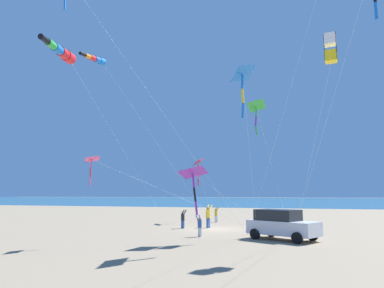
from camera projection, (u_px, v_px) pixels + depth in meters
name	position (u px, v px, depth m)	size (l,w,h in m)	color
ground_plane	(214.00, 229.00, 28.47)	(600.00, 600.00, 0.00)	gray
ocean_water_strip	(287.00, 200.00, 184.49)	(240.00, 600.00, 0.01)	#285B7A
parked_car	(281.00, 224.00, 21.74)	(3.68, 4.66, 1.85)	silver
cooler_box	(289.00, 232.00, 24.38)	(0.62, 0.42, 0.42)	black
person_adult_flyer	(208.00, 215.00, 29.41)	(0.67, 0.57, 1.93)	#335199
person_child_green_jacket	(183.00, 218.00, 29.03)	(0.47, 0.54, 1.54)	#335199
person_child_grey_jacket	(216.00, 214.00, 35.27)	(0.54, 0.55, 1.53)	silver
person_bystander_far	(200.00, 225.00, 23.25)	(0.49, 0.51, 1.42)	silver
kite_windsock_long_streamer_right	(96.00, 59.00, 31.39)	(10.32, 9.08, 15.44)	blue
kite_box_yellow_midlevel	(330.00, 48.00, 19.05)	(6.16, 2.75, 11.52)	white
kite_delta_orange_high_right	(242.00, 74.00, 19.95)	(4.49, 1.48, 10.15)	blue
kite_delta_checkered_midright	(198.00, 162.00, 35.97)	(3.73, 1.78, 6.56)	red
kite_windsock_teal_far_right	(61.00, 52.00, 25.77)	(10.29, 6.89, 13.86)	red
kite_delta_rainbow_low_near	(256.00, 107.00, 23.67)	(4.48, 2.57, 9.17)	green
kite_delta_red_high_left	(193.00, 173.00, 20.51)	(7.15, 5.45, 4.52)	purple
kite_delta_white_trailing	(92.00, 160.00, 19.80)	(9.53, 9.11, 5.04)	#EF4C93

